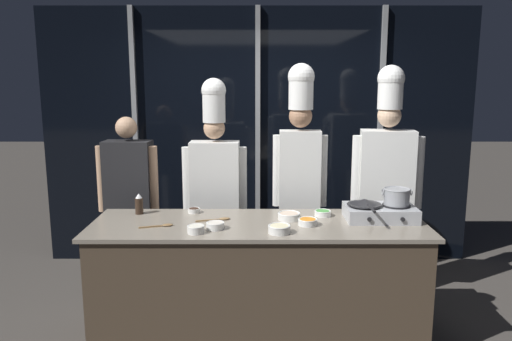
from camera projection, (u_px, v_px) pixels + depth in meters
The scene contains 20 objects.
ground_plane at pixel (256, 336), 3.88m from camera, with size 24.00×24.00×0.00m, color #47423D.
window_wall_back at pixel (255, 138), 5.31m from camera, with size 4.55×0.09×2.70m.
demo_counter at pixel (256, 280), 3.80m from camera, with size 2.49×0.80×0.92m.
portable_stove at pixel (378, 212), 3.79m from camera, with size 0.52×0.35×0.12m.
frying_pan at pixel (362, 202), 3.77m from camera, with size 0.27×0.46×0.04m.
stock_pot at pixel (394, 196), 3.77m from camera, with size 0.22×0.20×0.12m.
squeeze_bottle_soy at pixel (137, 204), 3.94m from camera, with size 0.06×0.06×0.17m.
prep_bowl_chicken at pixel (287, 216), 3.80m from camera, with size 0.17×0.17×0.05m.
prep_bowl_noodles at pixel (277, 228), 3.46m from camera, with size 0.16×0.16×0.06m.
prep_bowl_scallions at pixel (320, 213), 3.89m from camera, with size 0.13×0.13×0.05m.
prep_bowl_soy_glaze at pixel (192, 210), 3.98m from camera, with size 0.10×0.10×0.04m.
prep_bowl_garlic at pixel (193, 229), 3.46m from camera, with size 0.12×0.12×0.05m.
prep_bowl_onion at pixel (213, 225), 3.55m from camera, with size 0.13×0.13×0.05m.
prep_bowl_carrots at pixel (305, 221), 3.65m from camera, with size 0.14×0.14×0.05m.
serving_spoon_slotted at pixel (160, 226), 3.62m from camera, with size 0.24×0.10×0.02m.
serving_spoon_solid at pixel (218, 219), 3.79m from camera, with size 0.26×0.10×0.02m.
person_guest at pixel (127, 189), 4.45m from camera, with size 0.55×0.24×1.65m.
chef_head at pixel (213, 175), 4.42m from camera, with size 0.57×0.23×1.98m.
chef_sous at pixel (298, 158), 4.37m from camera, with size 0.48×0.23×2.10m.
chef_line at pixel (384, 168), 4.37m from camera, with size 0.61×0.30×2.09m.
Camera 1 is at (-0.02, -3.58, 1.98)m, focal length 35.00 mm.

